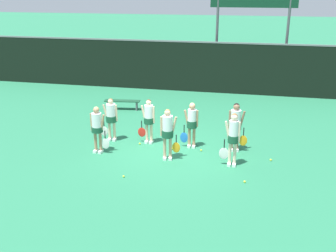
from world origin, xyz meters
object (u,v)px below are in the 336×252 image
player_4 (149,118)px  tennis_ball_0 (151,136)px  tennis_ball_5 (144,130)px  tennis_ball_7 (172,149)px  tennis_ball_3 (271,160)px  tennis_ball_6 (230,141)px  player_6 (236,123)px  player_3 (111,116)px  tennis_ball_4 (140,144)px  player_5 (192,122)px  bench_courtside (122,102)px  tennis_ball_8 (124,176)px  player_0 (97,126)px  tennis_ball_1 (245,182)px  tennis_ball_2 (201,150)px  player_2 (233,135)px  scoreboard (254,4)px  player_1 (168,130)px

player_4 → tennis_ball_0: 1.12m
tennis_ball_5 → tennis_ball_7: bearing=-46.8°
tennis_ball_3 → tennis_ball_6: bearing=134.8°
player_6 → tennis_ball_7: bearing=-176.3°
player_3 → tennis_ball_4: size_ratio=23.95×
player_5 → tennis_ball_7: size_ratio=23.37×
bench_courtside → tennis_ball_8: bearing=-78.1°
player_0 → tennis_ball_3: size_ratio=23.87×
player_0 → player_3: bearing=91.7°
tennis_ball_0 → tennis_ball_8: 3.50m
player_4 → tennis_ball_7: bearing=-21.3°
tennis_ball_1 → tennis_ball_6: same height
player_6 → tennis_ball_1: size_ratio=25.15×
player_5 → tennis_ball_2: 1.06m
player_4 → player_6: player_6 is taller
player_0 → player_2: size_ratio=0.94×
tennis_ball_0 → tennis_ball_7: bearing=-45.3°
bench_courtside → player_6: size_ratio=0.98×
player_3 → tennis_ball_2: 3.55m
player_5 → tennis_ball_8: size_ratio=25.50×
tennis_ball_5 → player_4: bearing=-65.1°
tennis_ball_2 → tennis_ball_4: bearing=176.6°
tennis_ball_5 → player_6: bearing=-18.4°
tennis_ball_1 → tennis_ball_6: (-0.64, 3.19, 0.00)m
scoreboard → tennis_ball_1: (0.22, -11.20, -4.57)m
player_2 → player_6: player_2 is taller
player_0 → player_5: (3.07, 1.17, -0.01)m
player_0 → player_3: 1.18m
tennis_ball_1 → tennis_ball_6: bearing=101.4°
player_5 → player_4: bearing=174.3°
player_4 → tennis_ball_5: 1.56m
tennis_ball_1 → tennis_ball_2: bearing=127.4°
player_2 → tennis_ball_4: player_2 is taller
player_2 → tennis_ball_7: 2.51m
player_6 → tennis_ball_4: bearing=176.7°
scoreboard → player_1: size_ratio=3.32×
player_0 → player_3: (0.06, 1.18, -0.02)m
player_1 → tennis_ball_3: bearing=-1.2°
scoreboard → player_0: (-4.82, -10.00, -3.63)m
tennis_ball_5 → player_5: bearing=-29.7°
player_4 → tennis_ball_1: size_ratio=24.03×
tennis_ball_6 → tennis_ball_4: bearing=-162.7°
tennis_ball_7 → tennis_ball_8: tennis_ball_7 is taller
scoreboard → tennis_ball_4: 10.73m
tennis_ball_8 → player_5: bearing=60.2°
tennis_ball_6 → tennis_ball_7: tennis_ball_7 is taller
scoreboard → tennis_ball_6: bearing=-93.0°
tennis_ball_6 → tennis_ball_2: bearing=-129.4°
bench_courtside → player_6: (5.42, -3.83, 0.66)m
player_1 → player_4: 1.62m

